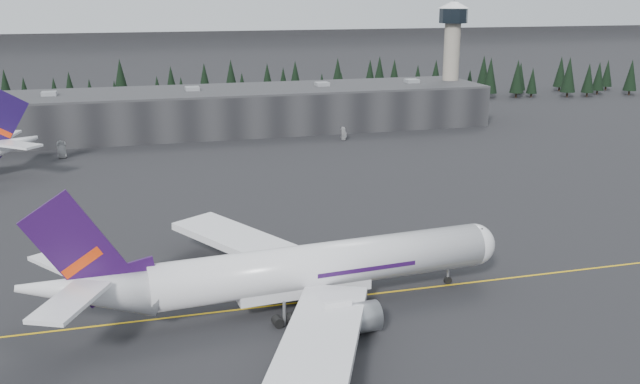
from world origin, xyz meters
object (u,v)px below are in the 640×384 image
object	(u,v)px
terminal	(227,110)
gse_vehicle_b	(344,138)
control_tower	(452,47)
gse_vehicle_a	(62,156)
jet_main	(283,272)

from	to	relation	value
terminal	gse_vehicle_b	world-z (taller)	terminal
terminal	control_tower	bearing A→B (deg)	2.29
terminal	gse_vehicle_a	world-z (taller)	terminal
jet_main	gse_vehicle_a	bearing A→B (deg)	103.90
terminal	jet_main	distance (m)	128.98
terminal	control_tower	distance (m)	76.98
gse_vehicle_a	control_tower	bearing A→B (deg)	10.10
jet_main	control_tower	bearing A→B (deg)	51.96
jet_main	gse_vehicle_b	xyz separation A→B (m)	(41.42, 105.07, -4.73)
control_tower	gse_vehicle_a	world-z (taller)	control_tower
gse_vehicle_a	gse_vehicle_b	bearing A→B (deg)	-1.35
terminal	gse_vehicle_b	bearing A→B (deg)	-38.06
gse_vehicle_a	terminal	bearing A→B (deg)	26.23
terminal	gse_vehicle_b	distance (m)	38.37
jet_main	gse_vehicle_b	size ratio (longest dim) A/B	16.93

